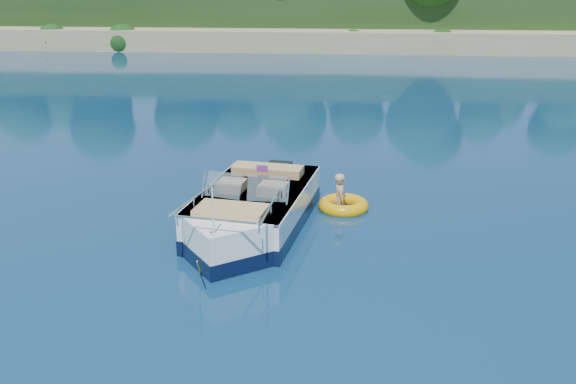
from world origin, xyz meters
name	(u,v)px	position (x,y,z in m)	size (l,w,h in m)	color
ground	(286,261)	(0.00, 0.00, 0.00)	(160.00, 160.00, 0.00)	#092143
shoreline	(338,13)	(0.00, 63.77, 0.98)	(170.00, 59.00, 6.00)	#8F7353
motorboat	(251,215)	(-0.93, 1.48, 0.40)	(2.80, 6.18, 2.06)	white
tow_tube	(343,205)	(1.15, 3.13, 0.09)	(1.43, 1.43, 0.33)	#F5A507
boy	(339,207)	(1.05, 3.21, 0.00)	(0.51, 0.34, 1.40)	tan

